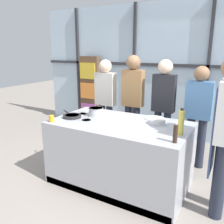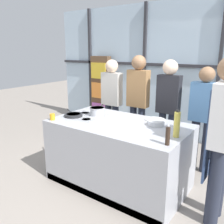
{
  "view_description": "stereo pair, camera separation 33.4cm",
  "coord_description": "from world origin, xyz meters",
  "px_view_note": "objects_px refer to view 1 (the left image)",
  "views": [
    {
      "loc": [
        1.4,
        -2.72,
        1.86
      ],
      "look_at": [
        -0.18,
        0.1,
        1.0
      ],
      "focal_mm": 38.0,
      "sensor_mm": 36.0,
      "label": 1
    },
    {
      "loc": [
        1.69,
        -2.54,
        1.86
      ],
      "look_at": [
        -0.18,
        0.1,
        1.0
      ],
      "focal_mm": 38.0,
      "sensor_mm": 36.0,
      "label": 2
    }
  ],
  "objects_px": {
    "spectator_center_right": "(163,102)",
    "saucepan": "(96,111)",
    "mixing_bowl": "(158,121)",
    "frying_pan": "(72,116)",
    "white_plate": "(155,118)",
    "spectator_far_right": "(198,111)",
    "spectator_far_left": "(106,97)",
    "oil_bottle": "(181,122)",
    "pepper_grinder": "(175,133)",
    "juice_glass_near": "(52,119)",
    "spectator_center_left": "(133,97)"
  },
  "relations": [
    {
      "from": "spectator_center_right",
      "to": "spectator_far_right",
      "type": "height_order",
      "value": "spectator_center_right"
    },
    {
      "from": "spectator_center_right",
      "to": "spectator_far_right",
      "type": "bearing_deg",
      "value": -180.0
    },
    {
      "from": "spectator_center_right",
      "to": "frying_pan",
      "type": "distance_m",
      "value": 1.52
    },
    {
      "from": "frying_pan",
      "to": "white_plate",
      "type": "height_order",
      "value": "frying_pan"
    },
    {
      "from": "mixing_bowl",
      "to": "spectator_far_right",
      "type": "bearing_deg",
      "value": 66.39
    },
    {
      "from": "frying_pan",
      "to": "juice_glass_near",
      "type": "relative_size",
      "value": 4.87
    },
    {
      "from": "spectator_center_left",
      "to": "saucepan",
      "type": "bearing_deg",
      "value": 78.34
    },
    {
      "from": "spectator_center_right",
      "to": "spectator_far_right",
      "type": "distance_m",
      "value": 0.56
    },
    {
      "from": "spectator_center_left",
      "to": "juice_glass_near",
      "type": "bearing_deg",
      "value": 69.25
    },
    {
      "from": "saucepan",
      "to": "pepper_grinder",
      "type": "bearing_deg",
      "value": -20.02
    },
    {
      "from": "spectator_center_right",
      "to": "white_plate",
      "type": "distance_m",
      "value": 0.65
    },
    {
      "from": "spectator_far_left",
      "to": "saucepan",
      "type": "distance_m",
      "value": 0.97
    },
    {
      "from": "juice_glass_near",
      "to": "pepper_grinder",
      "type": "bearing_deg",
      "value": 2.6
    },
    {
      "from": "spectator_far_right",
      "to": "oil_bottle",
      "type": "xyz_separation_m",
      "value": [
        -0.01,
        -1.1,
        0.11
      ]
    },
    {
      "from": "saucepan",
      "to": "mixing_bowl",
      "type": "height_order",
      "value": "saucepan"
    },
    {
      "from": "juice_glass_near",
      "to": "frying_pan",
      "type": "bearing_deg",
      "value": 70.23
    },
    {
      "from": "spectator_far_right",
      "to": "pepper_grinder",
      "type": "relative_size",
      "value": 7.33
    },
    {
      "from": "spectator_center_left",
      "to": "spectator_far_left",
      "type": "bearing_deg",
      "value": -0.0
    },
    {
      "from": "spectator_far_right",
      "to": "white_plate",
      "type": "distance_m",
      "value": 0.79
    },
    {
      "from": "saucepan",
      "to": "oil_bottle",
      "type": "distance_m",
      "value": 1.31
    },
    {
      "from": "saucepan",
      "to": "mixing_bowl",
      "type": "distance_m",
      "value": 0.93
    },
    {
      "from": "oil_bottle",
      "to": "pepper_grinder",
      "type": "relative_size",
      "value": 1.42
    },
    {
      "from": "white_plate",
      "to": "oil_bottle",
      "type": "relative_size",
      "value": 0.89
    },
    {
      "from": "spectator_far_left",
      "to": "frying_pan",
      "type": "xyz_separation_m",
      "value": [
        0.12,
        -1.15,
        -0.06
      ]
    },
    {
      "from": "spectator_center_right",
      "to": "saucepan",
      "type": "distance_m",
      "value": 1.17
    },
    {
      "from": "spectator_far_left",
      "to": "mixing_bowl",
      "type": "relative_size",
      "value": 7.9
    },
    {
      "from": "frying_pan",
      "to": "saucepan",
      "type": "height_order",
      "value": "saucepan"
    },
    {
      "from": "spectator_far_left",
      "to": "juice_glass_near",
      "type": "xyz_separation_m",
      "value": [
        0.01,
        -1.45,
        -0.04
      ]
    },
    {
      "from": "spectator_far_right",
      "to": "saucepan",
      "type": "bearing_deg",
      "value": 34.72
    },
    {
      "from": "spectator_center_right",
      "to": "saucepan",
      "type": "xyz_separation_m",
      "value": [
        -0.74,
        -0.9,
        -0.04
      ]
    },
    {
      "from": "saucepan",
      "to": "white_plate",
      "type": "height_order",
      "value": "saucepan"
    },
    {
      "from": "spectator_center_left",
      "to": "oil_bottle",
      "type": "distance_m",
      "value": 1.56
    },
    {
      "from": "spectator_far_left",
      "to": "spectator_center_right",
      "type": "height_order",
      "value": "spectator_center_right"
    },
    {
      "from": "frying_pan",
      "to": "white_plate",
      "type": "distance_m",
      "value": 1.19
    },
    {
      "from": "saucepan",
      "to": "white_plate",
      "type": "distance_m",
      "value": 0.87
    },
    {
      "from": "saucepan",
      "to": "oil_bottle",
      "type": "xyz_separation_m",
      "value": [
        1.29,
        -0.2,
        0.08
      ]
    },
    {
      "from": "saucepan",
      "to": "mixing_bowl",
      "type": "relative_size",
      "value": 1.84
    },
    {
      "from": "spectator_far_left",
      "to": "oil_bottle",
      "type": "bearing_deg",
      "value": 146.59
    },
    {
      "from": "spectator_center_left",
      "to": "oil_bottle",
      "type": "relative_size",
      "value": 5.61
    },
    {
      "from": "frying_pan",
      "to": "juice_glass_near",
      "type": "bearing_deg",
      "value": -109.77
    },
    {
      "from": "spectator_far_left",
      "to": "spectator_center_right",
      "type": "relative_size",
      "value": 0.98
    },
    {
      "from": "white_plate",
      "to": "mixing_bowl",
      "type": "height_order",
      "value": "mixing_bowl"
    },
    {
      "from": "frying_pan",
      "to": "mixing_bowl",
      "type": "relative_size",
      "value": 2.06
    },
    {
      "from": "white_plate",
      "to": "pepper_grinder",
      "type": "relative_size",
      "value": 1.26
    },
    {
      "from": "spectator_center_left",
      "to": "spectator_center_right",
      "type": "height_order",
      "value": "spectator_center_left"
    },
    {
      "from": "spectator_center_left",
      "to": "pepper_grinder",
      "type": "height_order",
      "value": "spectator_center_left"
    },
    {
      "from": "mixing_bowl",
      "to": "spectator_center_left",
      "type": "bearing_deg",
      "value": 131.5
    },
    {
      "from": "mixing_bowl",
      "to": "oil_bottle",
      "type": "xyz_separation_m",
      "value": [
        0.36,
        -0.25,
        0.11
      ]
    },
    {
      "from": "mixing_bowl",
      "to": "white_plate",
      "type": "bearing_deg",
      "value": 117.52
    },
    {
      "from": "spectator_center_right",
      "to": "mixing_bowl",
      "type": "relative_size",
      "value": 8.03
    }
  ]
}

